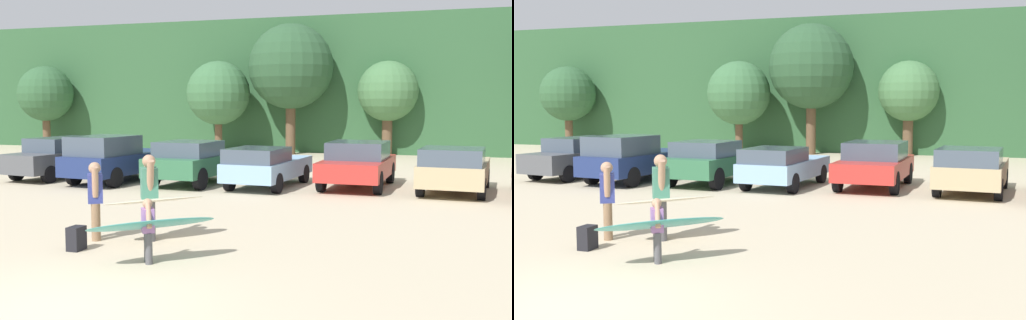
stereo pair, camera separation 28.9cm
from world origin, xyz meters
TOP-DOWN VIEW (x-y plane):
  - ground_plane at (0.00, 0.00)m, footprint 120.00×120.00m
  - hillside_ridge at (0.00, 32.77)m, footprint 108.00×12.00m
  - tree_left at (-19.06, 25.41)m, footprint 3.34×3.34m
  - tree_right at (-7.51, 24.83)m, footprint 3.46×3.46m
  - tree_far_right at (-3.62, 25.49)m, footprint 4.52×4.52m
  - tree_far_left at (1.40, 26.20)m, footprint 3.13×3.13m
  - parked_car_dark_gray at (-8.92, 12.81)m, footprint 2.31×4.74m
  - parked_car_navy at (-6.30, 12.19)m, footprint 2.28×4.76m
  - parked_car_forest_green at (-3.52, 12.48)m, footprint 2.19×4.04m
  - parked_car_sky_blue at (-0.95, 12.48)m, footprint 2.01×4.28m
  - parked_car_red at (1.88, 13.50)m, footprint 2.04×4.35m
  - parked_car_tan at (4.90, 13.07)m, footprint 2.19×4.38m
  - person_adult at (-0.87, 4.34)m, footprint 0.56×0.74m
  - person_child at (-0.02, 2.68)m, footprint 0.37×0.49m
  - person_companion at (-1.91, 4.02)m, footprint 0.48×0.62m
  - surfboard_cream at (-0.72, 4.29)m, footprint 1.84×1.99m
  - surfboard_teal at (0.07, 2.67)m, footprint 2.05×2.05m
  - backpack_dropped at (-1.74, 3.09)m, footprint 0.24×0.34m

SIDE VIEW (x-z plane):
  - ground_plane at x=0.00m, z-range 0.00..0.00m
  - backpack_dropped at x=-1.74m, z-range 0.00..0.45m
  - person_child at x=-0.02m, z-range 0.07..1.20m
  - surfboard_teal at x=0.07m, z-range 0.53..0.83m
  - parked_car_sky_blue at x=-0.95m, z-range 0.04..1.39m
  - parked_car_tan at x=4.90m, z-range 0.04..1.47m
  - parked_car_dark_gray at x=-8.92m, z-range 0.04..1.52m
  - parked_car_forest_green at x=-3.52m, z-range 0.05..1.53m
  - parked_car_red at x=1.88m, z-range 0.05..1.54m
  - surfboard_cream at x=-0.72m, z-range 0.73..0.90m
  - parked_car_navy at x=-6.30m, z-range 0.01..1.66m
  - person_companion at x=-1.91m, z-range 0.10..1.67m
  - person_adult at x=-0.87m, z-range 0.11..1.84m
  - tree_right at x=-7.51m, z-range 0.76..5.78m
  - tree_left at x=-19.06m, z-range 0.80..5.77m
  - tree_far_left at x=1.40m, z-range 0.86..5.79m
  - hillside_ridge at x=0.00m, z-range 0.00..7.47m
  - tree_far_right at x=-3.62m, z-range 1.18..8.12m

